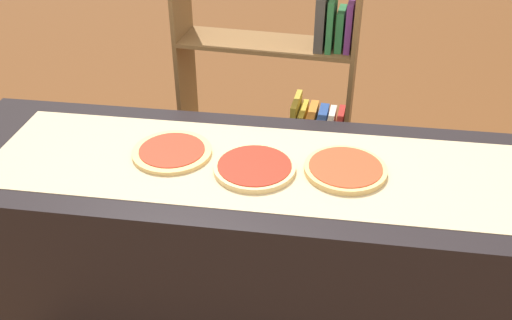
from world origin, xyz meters
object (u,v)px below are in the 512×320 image
(pizza_plain_2, at_px, (345,169))
(bookshelf, at_px, (287,115))
(pizza_plain_1, at_px, (255,167))
(pizza_plain_0, at_px, (172,152))

(pizza_plain_2, bearing_deg, bookshelf, 106.88)
(pizza_plain_1, distance_m, bookshelf, 0.96)
(pizza_plain_1, xyz_separation_m, bookshelf, (0.02, 0.92, -0.30))
(pizza_plain_0, bearing_deg, pizza_plain_2, -2.19)
(pizza_plain_0, relative_size, pizza_plain_1, 1.01)
(pizza_plain_2, distance_m, bookshelf, 0.97)
(pizza_plain_0, relative_size, bookshelf, 0.18)
(bookshelf, bearing_deg, pizza_plain_1, -91.55)
(pizza_plain_0, bearing_deg, bookshelf, 69.74)
(pizza_plain_1, relative_size, bookshelf, 0.18)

